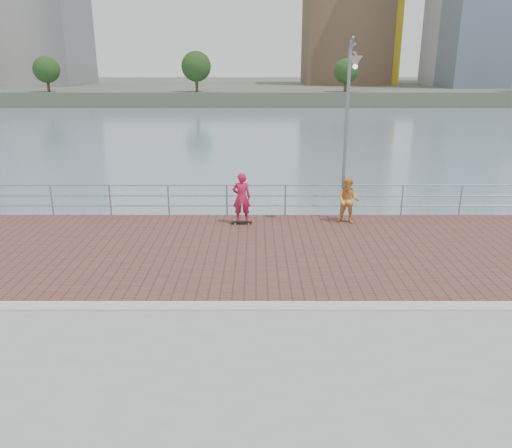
{
  "coord_description": "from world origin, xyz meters",
  "views": [
    {
      "loc": [
        0.01,
        -9.92,
        5.16
      ],
      "look_at": [
        0.0,
        2.0,
        1.3
      ],
      "focal_mm": 35.0,
      "sensor_mm": 36.0,
      "label": 1
    }
  ],
  "objects_px": {
    "street_lamp": "(350,101)",
    "skateboarder": "(242,198)",
    "bystander": "(348,201)",
    "guardrail": "(256,197)"
  },
  "relations": [
    {
      "from": "street_lamp",
      "to": "skateboarder",
      "type": "distance_m",
      "value": 4.6
    },
    {
      "from": "street_lamp",
      "to": "bystander",
      "type": "bearing_deg",
      "value": -0.62
    },
    {
      "from": "street_lamp",
      "to": "bystander",
      "type": "relative_size",
      "value": 3.63
    },
    {
      "from": "guardrail",
      "to": "skateboarder",
      "type": "height_order",
      "value": "skateboarder"
    },
    {
      "from": "skateboarder",
      "to": "bystander",
      "type": "relative_size",
      "value": 1.06
    },
    {
      "from": "guardrail",
      "to": "bystander",
      "type": "xyz_separation_m",
      "value": [
        3.07,
        -0.91,
        0.11
      ]
    },
    {
      "from": "guardrail",
      "to": "street_lamp",
      "type": "xyz_separation_m",
      "value": [
        2.94,
        -0.91,
        3.32
      ]
    },
    {
      "from": "guardrail",
      "to": "street_lamp",
      "type": "bearing_deg",
      "value": -17.27
    },
    {
      "from": "guardrail",
      "to": "street_lamp",
      "type": "distance_m",
      "value": 4.53
    },
    {
      "from": "skateboarder",
      "to": "bystander",
      "type": "bearing_deg",
      "value": 178.71
    }
  ]
}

